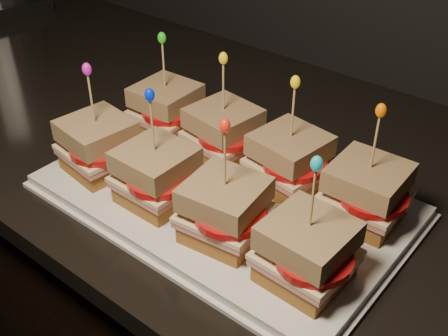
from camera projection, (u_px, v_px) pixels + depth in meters
The scene contains 59 objects.
granite_slab at pixel (288, 175), 0.83m from camera, with size 2.65×0.67×0.03m, color black.
platter at pixel (224, 197), 0.74m from camera, with size 0.46×0.29×0.02m, color white.
platter_rim at pixel (224, 200), 0.75m from camera, with size 0.47×0.30×0.01m, color white.
sandwich_0_bread_bot at pixel (168, 124), 0.86m from camera, with size 0.08×0.08×0.02m, color brown.
sandwich_0_ham at pixel (167, 115), 0.85m from camera, with size 0.09×0.09×0.01m, color #C06060.
sandwich_0_cheese at pixel (167, 111), 0.85m from camera, with size 0.09×0.09×0.01m, color beige.
sandwich_0_tomato at pixel (169, 110), 0.83m from camera, with size 0.08×0.08×0.01m, color #B71111.
sandwich_0_bread_top at pixel (166, 95), 0.83m from camera, with size 0.08×0.08×0.03m, color #5D2E12.
sandwich_0_pick at pixel (164, 68), 0.81m from camera, with size 0.00×0.00×0.09m, color tan.
sandwich_0_frill at pixel (162, 38), 0.78m from camera, with size 0.01×0.01×0.02m, color green.
sandwich_1_bread_bot at pixel (223, 148), 0.80m from camera, with size 0.08×0.08×0.02m, color brown.
sandwich_1_ham at pixel (223, 139), 0.79m from camera, with size 0.09×0.09×0.01m, color #C06060.
sandwich_1_cheese at pixel (223, 135), 0.79m from camera, with size 0.09×0.09×0.01m, color beige.
sandwich_1_tomato at pixel (227, 135), 0.77m from camera, with size 0.08×0.08×0.01m, color #B71111.
sandwich_1_bread_top at pixel (223, 119), 0.77m from camera, with size 0.08×0.08×0.03m, color #5D2E12.
sandwich_1_pick at pixel (223, 90), 0.75m from camera, with size 0.00×0.00×0.09m, color tan.
sandwich_1_frill at pixel (223, 58), 0.72m from camera, with size 0.01×0.01×0.02m, color yellow.
sandwich_2_bread_bot at pixel (288, 177), 0.74m from camera, with size 0.08×0.08×0.02m, color brown.
sandwich_2_ham at pixel (289, 167), 0.74m from camera, with size 0.09×0.09×0.01m, color #C06060.
sandwich_2_cheese at pixel (289, 163), 0.73m from camera, with size 0.09×0.09×0.01m, color beige.
sandwich_2_tomato at pixel (295, 163), 0.72m from camera, with size 0.08×0.08×0.01m, color #B71111.
sandwich_2_bread_top at pixel (290, 146), 0.72m from camera, with size 0.08×0.08×0.03m, color #5D2E12.
sandwich_2_pick at pixel (293, 115), 0.69m from camera, with size 0.00×0.00×0.09m, color tan.
sandwich_2_frill at pixel (295, 82), 0.67m from camera, with size 0.01×0.01×0.02m, color yellow.
sandwich_3_bread_bot at pixel (363, 210), 0.69m from camera, with size 0.08×0.08×0.02m, color brown.
sandwich_3_ham at pixel (365, 200), 0.68m from camera, with size 0.09×0.09×0.01m, color #C06060.
sandwich_3_cheese at pixel (366, 195), 0.67m from camera, with size 0.09×0.09×0.01m, color beige.
sandwich_3_tomato at pixel (373, 196), 0.66m from camera, with size 0.08×0.08×0.01m, color #B71111.
sandwich_3_bread_top at pixel (369, 177), 0.66m from camera, with size 0.08×0.08×0.03m, color #5D2E12.
sandwich_3_pick at pixel (375, 145), 0.63m from camera, with size 0.00×0.00×0.09m, color tan.
sandwich_3_frill at pixel (381, 110), 0.61m from camera, with size 0.01×0.01×0.02m, color #EB6502.
sandwich_4_bread_bot at pixel (101, 161), 0.77m from camera, with size 0.08×0.08×0.02m, color brown.
sandwich_4_ham at pixel (99, 152), 0.77m from camera, with size 0.09×0.09×0.01m, color #C06060.
sandwich_4_cheese at pixel (99, 148), 0.76m from camera, with size 0.09×0.09×0.01m, color beige.
sandwich_4_tomato at pixel (100, 148), 0.75m from camera, with size 0.08×0.08×0.01m, color #B71111.
sandwich_4_bread_top at pixel (96, 131), 0.75m from camera, with size 0.08×0.08×0.03m, color #5D2E12.
sandwich_4_pick at pixel (92, 101), 0.72m from camera, with size 0.00×0.00×0.09m, color tan.
sandwich_4_frill at pixel (87, 69), 0.70m from camera, with size 0.01×0.01×0.02m, color #C11AA2.
sandwich_5_bread_bot at pixel (158, 192), 0.72m from camera, with size 0.08×0.08×0.02m, color brown.
sandwich_5_ham at pixel (157, 182), 0.71m from camera, with size 0.09×0.09×0.01m, color #C06060.
sandwich_5_cheese at pixel (157, 178), 0.70m from camera, with size 0.09×0.09×0.01m, color beige.
sandwich_5_tomato at pixel (160, 178), 0.69m from camera, with size 0.08×0.08×0.01m, color #B71111.
sandwich_5_bread_top at pixel (155, 160), 0.69m from camera, with size 0.08×0.08×0.03m, color #5D2E12.
sandwich_5_pick at pixel (152, 129), 0.66m from camera, with size 0.00×0.00×0.09m, color tan.
sandwich_5_frill at pixel (150, 95), 0.64m from camera, with size 0.01×0.01×0.02m, color #0420E0.
sandwich_6_bread_bot at pixel (225, 228), 0.66m from camera, with size 0.08×0.08×0.02m, color brown.
sandwich_6_ham at pixel (225, 217), 0.65m from camera, with size 0.09×0.09×0.01m, color #C06060.
sandwich_6_cheese at pixel (225, 213), 0.65m from camera, with size 0.09×0.09×0.01m, color beige.
sandwich_6_tomato at pixel (230, 214), 0.63m from camera, with size 0.08×0.08×0.01m, color #B71111.
sandwich_6_bread_top at pixel (225, 195), 0.63m from camera, with size 0.08×0.08×0.03m, color #5D2E12.
sandwich_6_pick at pixel (225, 162), 0.61m from camera, with size 0.00×0.00×0.09m, color tan.
sandwich_6_frill at pixel (225, 126), 0.58m from camera, with size 0.01×0.01×0.02m, color red.
sandwich_7_bread_bot at pixel (305, 270), 0.60m from camera, with size 0.08×0.08×0.02m, color brown.
sandwich_7_ham at pixel (306, 259), 0.59m from camera, with size 0.09×0.09×0.01m, color #C06060.
sandwich_7_cheese at pixel (306, 255), 0.59m from camera, with size 0.09×0.09×0.01m, color beige.
sandwich_7_tomato at pixel (314, 258), 0.58m from camera, with size 0.08×0.08×0.01m, color #B71111.
sandwich_7_bread_top at pixel (308, 236), 0.57m from camera, with size 0.08×0.08×0.03m, color #5D2E12.
sandwich_7_pick at pixel (312, 202), 0.55m from camera, with size 0.00×0.00×0.09m, color tan.
sandwich_7_frill at pixel (317, 164), 0.52m from camera, with size 0.01×0.01×0.02m, color #11B6B7.
Camera 1 is at (-0.26, 1.09, 1.41)m, focal length 45.00 mm.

